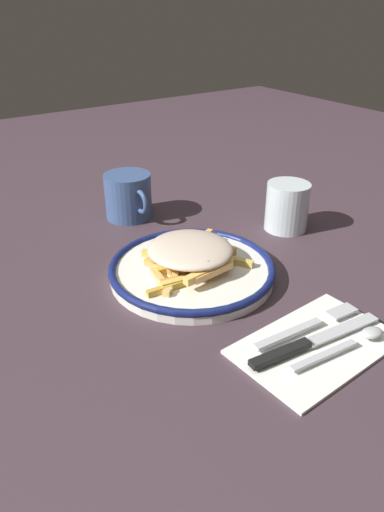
# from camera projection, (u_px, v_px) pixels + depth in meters

# --- Properties ---
(ground_plane) EXTENTS (2.60, 2.60, 0.00)m
(ground_plane) POSITION_uv_depth(u_px,v_px,m) (192.00, 276.00, 0.79)
(ground_plane) COLOR #403038
(plate) EXTENTS (0.27, 0.27, 0.02)m
(plate) POSITION_uv_depth(u_px,v_px,m) (192.00, 270.00, 0.78)
(plate) COLOR white
(plate) RESTS_ON ground_plane
(fries_heap) EXTENTS (0.16, 0.19, 0.04)m
(fries_heap) POSITION_uv_depth(u_px,v_px,m) (193.00, 253.00, 0.77)
(fries_heap) COLOR gold
(fries_heap) RESTS_ON plate
(napkin) EXTENTS (0.15, 0.22, 0.01)m
(napkin) POSITION_uv_depth(u_px,v_px,m) (316.00, 344.00, 0.63)
(napkin) COLOR white
(napkin) RESTS_ON ground_plane
(fork) EXTENTS (0.03, 0.18, 0.01)m
(fork) POSITION_uv_depth(u_px,v_px,m) (308.00, 326.00, 0.65)
(fork) COLOR silver
(fork) RESTS_ON napkin
(knife) EXTENTS (0.03, 0.21, 0.01)m
(knife) POSITION_uv_depth(u_px,v_px,m) (306.00, 344.00, 0.62)
(knife) COLOR black
(knife) RESTS_ON napkin
(spoon) EXTENTS (0.03, 0.15, 0.01)m
(spoon) POSITION_uv_depth(u_px,v_px,m) (354.00, 341.00, 0.62)
(spoon) COLOR silver
(spoon) RESTS_ON napkin
(water_glass) EXTENTS (0.08, 0.08, 0.09)m
(water_glass) POSITION_uv_depth(u_px,v_px,m) (287.00, 206.00, 0.93)
(water_glass) COLOR silver
(water_glass) RESTS_ON ground_plane
(coffee_mug) EXTENTS (0.12, 0.09, 0.09)m
(coffee_mug) POSITION_uv_depth(u_px,v_px,m) (129.00, 196.00, 0.97)
(coffee_mug) COLOR #3D5689
(coffee_mug) RESTS_ON ground_plane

